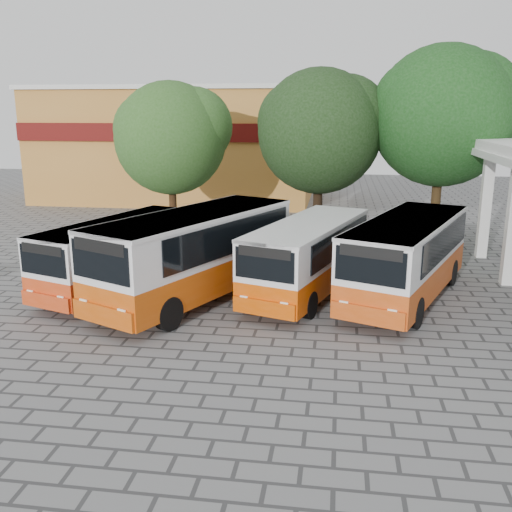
% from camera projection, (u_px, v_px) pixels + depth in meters
% --- Properties ---
extents(ground, '(90.00, 90.00, 0.00)m').
position_uv_depth(ground, '(296.00, 331.00, 17.74)').
color(ground, slate).
rests_on(ground, ground).
extents(shophouse_block, '(20.40, 10.40, 8.30)m').
position_uv_depth(shophouse_block, '(178.00, 144.00, 43.13)').
color(shophouse_block, '#BA782E').
rests_on(shophouse_block, ground).
extents(bus_far_left, '(4.46, 7.81, 2.64)m').
position_uv_depth(bus_far_left, '(119.00, 250.00, 21.55)').
color(bus_far_left, red).
rests_on(bus_far_left, ground).
extents(bus_centre_left, '(6.12, 9.45, 3.17)m').
position_uv_depth(bus_centre_left, '(196.00, 250.00, 20.32)').
color(bus_centre_left, '#C34807').
rests_on(bus_centre_left, ground).
extents(bus_centre_right, '(4.52, 8.02, 2.72)m').
position_uv_depth(bus_centre_right, '(308.00, 253.00, 20.99)').
color(bus_centre_right, '#D04600').
rests_on(bus_centre_right, ground).
extents(bus_far_right, '(5.30, 8.72, 2.94)m').
position_uv_depth(bus_far_right, '(407.00, 254.00, 20.34)').
color(bus_far_right, '#C5450D').
rests_on(bus_far_right, ground).
extents(tree_left, '(6.44, 6.13, 8.23)m').
position_uv_depth(tree_left, '(172.00, 134.00, 31.13)').
color(tree_left, '#3E2613').
rests_on(tree_left, ground).
extents(tree_middle, '(6.79, 6.47, 8.82)m').
position_uv_depth(tree_middle, '(321.00, 127.00, 29.57)').
color(tree_middle, black).
rests_on(tree_middle, ground).
extents(tree_right, '(7.40, 7.05, 9.89)m').
position_uv_depth(tree_right, '(445.00, 111.00, 28.55)').
color(tree_right, '#402D16').
rests_on(tree_right, ground).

